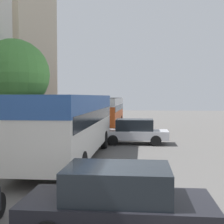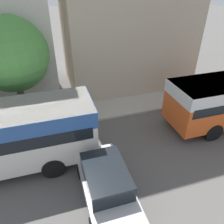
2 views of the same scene
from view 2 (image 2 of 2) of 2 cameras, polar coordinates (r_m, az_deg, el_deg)
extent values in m
cylinder|color=black|center=(11.78, -15.88, -6.00)|extent=(0.28, 1.00, 1.00)
cylinder|color=black|center=(10.06, -15.06, -13.82)|extent=(0.28, 1.00, 1.00)
cylinder|color=black|center=(14.16, 19.38, 0.42)|extent=(0.28, 1.00, 1.00)
cylinder|color=black|center=(12.77, 24.93, -4.77)|extent=(0.28, 1.00, 1.00)
cube|color=#B7B7BC|center=(9.00, -1.55, -18.78)|extent=(4.13, 1.76, 0.53)
cube|color=black|center=(8.53, -1.62, -16.23)|extent=(2.27, 1.55, 0.69)
cylinder|color=black|center=(9.93, -8.28, -15.09)|extent=(0.64, 0.22, 0.64)
cylinder|color=black|center=(10.16, 0.97, -13.26)|extent=(0.64, 0.22, 0.64)
cylinder|color=black|center=(8.68, 6.69, -24.86)|extent=(0.64, 0.22, 0.64)
cylinder|color=brown|center=(13.46, -22.30, 2.63)|extent=(0.36, 0.36, 2.55)
sphere|color=#47893D|center=(12.45, -24.92, 13.44)|extent=(3.80, 3.80, 3.80)
camera|label=1|loc=(19.16, -83.65, -12.67)|focal=50.00mm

